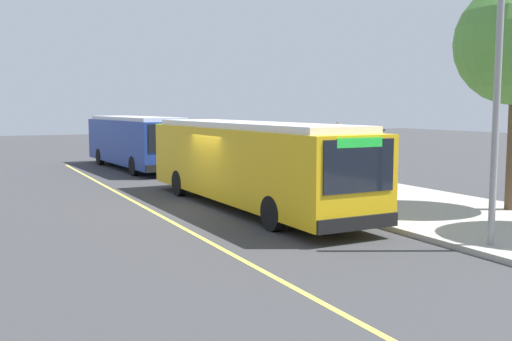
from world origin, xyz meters
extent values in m
plane|color=#38383A|center=(0.00, 0.00, 0.00)|extent=(120.00, 120.00, 0.00)
cube|color=#A8A399|center=(0.00, 6.00, 0.07)|extent=(44.00, 6.40, 0.15)
cube|color=#E0D64C|center=(0.00, -2.20, 0.00)|extent=(36.00, 0.14, 0.01)
cube|color=gold|center=(0.63, 1.00, 1.55)|extent=(12.33, 2.77, 2.40)
cube|color=silver|center=(0.63, 1.00, 2.85)|extent=(11.34, 2.50, 0.20)
cube|color=black|center=(6.79, 1.11, 1.98)|extent=(0.08, 2.17, 1.34)
cube|color=black|center=(0.61, 2.29, 1.84)|extent=(10.81, 0.24, 1.06)
cube|color=black|center=(0.61, 2.29, 0.57)|extent=(11.67, 0.24, 0.28)
cube|color=#26D83F|center=(6.79, 1.11, 2.57)|extent=(0.06, 1.40, 0.24)
cube|color=black|center=(6.80, 1.11, 0.53)|extent=(0.13, 2.50, 0.36)
cylinder|color=black|center=(4.42, 2.22, 0.50)|extent=(1.00, 0.30, 1.00)
cylinder|color=black|center=(4.46, -0.09, 0.50)|extent=(1.00, 0.30, 1.00)
cylinder|color=black|center=(-3.07, 2.09, 0.50)|extent=(1.00, 0.30, 1.00)
cylinder|color=black|center=(-3.03, -0.22, 0.50)|extent=(1.00, 0.30, 1.00)
cube|color=navy|center=(-13.96, 0.98, 1.55)|extent=(10.85, 3.09, 2.40)
cube|color=silver|center=(-13.96, 0.98, 2.85)|extent=(9.98, 2.79, 0.20)
cube|color=black|center=(-8.58, 1.25, 1.98)|extent=(0.15, 2.17, 1.34)
cube|color=black|center=(-14.02, 2.27, 1.84)|extent=(9.43, 0.52, 1.06)
cube|color=yellow|center=(-14.02, 2.27, 0.57)|extent=(10.18, 0.55, 0.28)
cube|color=#26D83F|center=(-8.58, 1.25, 2.57)|extent=(0.10, 1.40, 0.24)
cube|color=black|center=(-8.57, 1.26, 0.53)|extent=(0.21, 2.50, 0.36)
cylinder|color=black|center=(-10.69, 2.30, 0.50)|extent=(1.01, 0.33, 1.00)
cylinder|color=black|center=(-10.58, 0.00, 0.50)|extent=(1.01, 0.33, 1.00)
cylinder|color=black|center=(-17.23, 1.97, 0.50)|extent=(1.01, 0.33, 1.00)
cylinder|color=black|center=(-17.11, -0.33, 0.50)|extent=(1.01, 0.33, 1.00)
cylinder|color=#333338|center=(0.69, 6.60, 1.35)|extent=(0.10, 0.10, 2.40)
cylinder|color=#333338|center=(0.69, 5.30, 1.35)|extent=(0.10, 0.10, 2.40)
cylinder|color=#333338|center=(-1.91, 6.60, 1.35)|extent=(0.10, 0.10, 2.40)
cylinder|color=#333338|center=(-1.91, 5.30, 1.35)|extent=(0.10, 0.10, 2.40)
cube|color=#333338|center=(-0.61, 5.95, 2.59)|extent=(2.90, 1.60, 0.08)
cube|color=#4C606B|center=(-0.61, 6.60, 1.35)|extent=(2.47, 0.04, 2.16)
cube|color=navy|center=(-1.91, 5.95, 1.30)|extent=(0.06, 1.11, 1.82)
cube|color=brown|center=(-0.40, 5.94, 0.60)|extent=(1.60, 0.44, 0.06)
cube|color=brown|center=(-0.40, 6.18, 0.88)|extent=(1.60, 0.05, 0.44)
cube|color=#333338|center=(-1.12, 5.94, 0.38)|extent=(0.08, 0.40, 0.45)
cube|color=#333338|center=(0.32, 5.94, 0.38)|extent=(0.08, 0.40, 0.45)
cylinder|color=#333338|center=(2.13, 3.65, 1.55)|extent=(0.07, 0.07, 2.80)
cube|color=white|center=(2.13, 3.63, 2.65)|extent=(0.44, 0.03, 0.56)
cube|color=red|center=(2.13, 3.61, 2.65)|extent=(0.40, 0.01, 0.16)
cylinder|color=#282D47|center=(-2.51, 5.03, 0.57)|extent=(0.14, 0.14, 0.85)
cylinder|color=#282D47|center=(-2.51, 4.85, 0.57)|extent=(0.14, 0.14, 0.85)
cube|color=beige|center=(-2.51, 4.94, 1.31)|extent=(0.24, 0.40, 0.62)
sphere|color=tan|center=(-2.51, 4.94, 1.73)|extent=(0.22, 0.22, 0.22)
cylinder|color=gray|center=(8.83, 3.51, 3.35)|extent=(0.16, 0.16, 6.40)
camera|label=1|loc=(18.64, -7.74, 3.43)|focal=41.07mm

